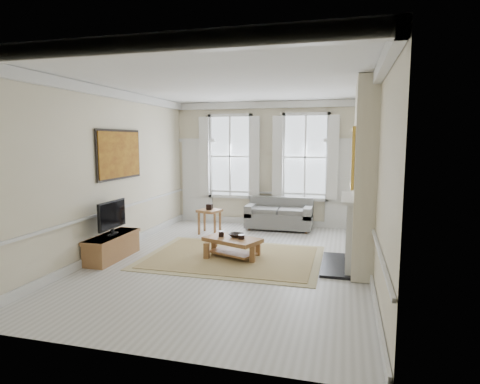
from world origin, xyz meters
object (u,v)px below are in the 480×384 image
(sofa, at_px, (279,216))
(tv_stand, at_px, (112,247))
(side_table, at_px, (210,214))
(coffee_table, at_px, (232,242))

(sofa, height_order, tv_stand, sofa)
(side_table, relative_size, tv_stand, 0.46)
(sofa, xyz_separation_m, tv_stand, (-2.78, -3.56, -0.11))
(side_table, xyz_separation_m, coffee_table, (1.15, -1.92, -0.17))
(side_table, distance_m, coffee_table, 2.25)
(sofa, height_order, side_table, sofa)
(side_table, distance_m, tv_stand, 2.85)
(tv_stand, bearing_deg, sofa, 52.02)
(sofa, relative_size, coffee_table, 1.38)
(sofa, height_order, coffee_table, sofa)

